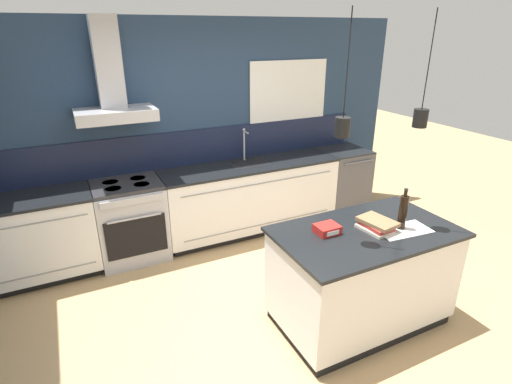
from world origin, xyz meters
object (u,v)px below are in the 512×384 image
Objects in this scene: book_stack at (376,225)px; red_supply_box at (327,229)px; oven_range at (131,221)px; bottle_on_island at (403,212)px; dishwasher at (341,180)px.

book_stack is 0.42m from red_supply_box.
oven_range is 2.52× the size of bottle_on_island.
bottle_on_island reaches higher than book_stack.
bottle_on_island is at bearing -19.97° from book_stack.
book_stack is at bearing -50.46° from oven_range.
dishwasher is 4.76× the size of red_supply_box.
dishwasher is at bearing 63.56° from bottle_on_island.
book_stack reaches higher than oven_range.
red_supply_box is at bearing 160.96° from book_stack.
book_stack is (-1.26, -2.05, 0.50)m from dishwasher.
red_supply_box reaches higher than oven_range.
bottle_on_island reaches higher than oven_range.
book_stack is at bearing 160.03° from bottle_on_island.
dishwasher is at bearing 58.49° from book_stack.
bottle_on_island is 0.65m from red_supply_box.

